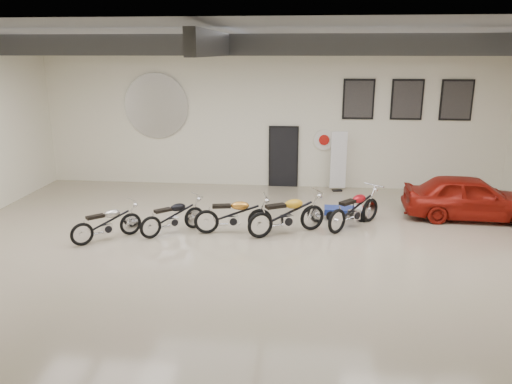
# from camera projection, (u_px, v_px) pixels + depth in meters

# --- Properties ---
(floor) EXTENTS (16.00, 12.00, 0.01)m
(floor) POSITION_uv_depth(u_px,v_px,m) (251.00, 248.00, 12.22)
(floor) COLOR tan
(floor) RESTS_ON ground
(ceiling) EXTENTS (16.00, 12.00, 0.01)m
(ceiling) POSITION_uv_depth(u_px,v_px,m) (251.00, 35.00, 10.86)
(ceiling) COLOR slate
(ceiling) RESTS_ON back_wall
(back_wall) EXTENTS (16.00, 0.02, 5.00)m
(back_wall) POSITION_uv_depth(u_px,v_px,m) (270.00, 116.00, 17.28)
(back_wall) COLOR #EDE7CC
(back_wall) RESTS_ON floor
(ceiling_beams) EXTENTS (15.80, 11.80, 0.32)m
(ceiling_beams) POSITION_uv_depth(u_px,v_px,m) (251.00, 47.00, 10.93)
(ceiling_beams) COLOR #515258
(ceiling_beams) RESTS_ON ceiling
(door) EXTENTS (0.92, 0.08, 2.10)m
(door) POSITION_uv_depth(u_px,v_px,m) (283.00, 157.00, 17.58)
(door) COLOR black
(door) RESTS_ON back_wall
(logo_plaque) EXTENTS (2.30, 0.06, 1.16)m
(logo_plaque) POSITION_uv_depth(u_px,v_px,m) (156.00, 106.00, 17.54)
(logo_plaque) COLOR silver
(logo_plaque) RESTS_ON back_wall
(poster_left) EXTENTS (1.05, 0.08, 1.35)m
(poster_left) POSITION_uv_depth(u_px,v_px,m) (358.00, 99.00, 16.79)
(poster_left) COLOR black
(poster_left) RESTS_ON back_wall
(poster_mid) EXTENTS (1.05, 0.08, 1.35)m
(poster_mid) POSITION_uv_depth(u_px,v_px,m) (407.00, 100.00, 16.64)
(poster_mid) COLOR black
(poster_mid) RESTS_ON back_wall
(poster_right) EXTENTS (1.05, 0.08, 1.35)m
(poster_right) POSITION_uv_depth(u_px,v_px,m) (457.00, 100.00, 16.49)
(poster_right) COLOR black
(poster_right) RESTS_ON back_wall
(oil_sign) EXTENTS (0.72, 0.10, 0.72)m
(oil_sign) POSITION_uv_depth(u_px,v_px,m) (324.00, 140.00, 17.27)
(oil_sign) COLOR white
(oil_sign) RESTS_ON back_wall
(banner_stand) EXTENTS (0.57, 0.31, 2.00)m
(banner_stand) POSITION_uv_depth(u_px,v_px,m) (338.00, 163.00, 16.98)
(banner_stand) COLOR white
(banner_stand) RESTS_ON floor
(motorcycle_silver) EXTENTS (1.72, 1.65, 0.95)m
(motorcycle_silver) POSITION_uv_depth(u_px,v_px,m) (106.00, 222.00, 12.65)
(motorcycle_silver) COLOR silver
(motorcycle_silver) RESTS_ON floor
(motorcycle_black) EXTENTS (1.74, 1.67, 0.96)m
(motorcycle_black) POSITION_uv_depth(u_px,v_px,m) (173.00, 216.00, 13.12)
(motorcycle_black) COLOR silver
(motorcycle_black) RESTS_ON floor
(motorcycle_gold) EXTENTS (2.10, 0.96, 1.05)m
(motorcycle_gold) POSITION_uv_depth(u_px,v_px,m) (233.00, 214.00, 13.13)
(motorcycle_gold) COLOR silver
(motorcycle_gold) RESTS_ON floor
(motorcycle_yellow) EXTENTS (2.23, 1.64, 1.13)m
(motorcycle_yellow) POSITION_uv_depth(u_px,v_px,m) (287.00, 214.00, 13.04)
(motorcycle_yellow) COLOR silver
(motorcycle_yellow) RESTS_ON floor
(motorcycle_red) EXTENTS (1.88, 1.97, 1.08)m
(motorcycle_red) POSITION_uv_depth(u_px,v_px,m) (354.00, 208.00, 13.55)
(motorcycle_red) COLOR silver
(motorcycle_red) RESTS_ON floor
(go_kart) EXTENTS (1.57, 0.75, 0.56)m
(go_kart) POSITION_uv_depth(u_px,v_px,m) (351.00, 209.00, 14.37)
(go_kart) COLOR navy
(go_kart) RESTS_ON floor
(vintage_car) EXTENTS (1.66, 3.79, 1.27)m
(vintage_car) POSITION_uv_depth(u_px,v_px,m) (470.00, 197.00, 14.25)
(vintage_car) COLOR maroon
(vintage_car) RESTS_ON floor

